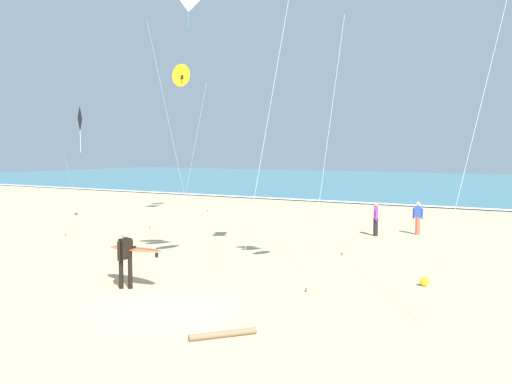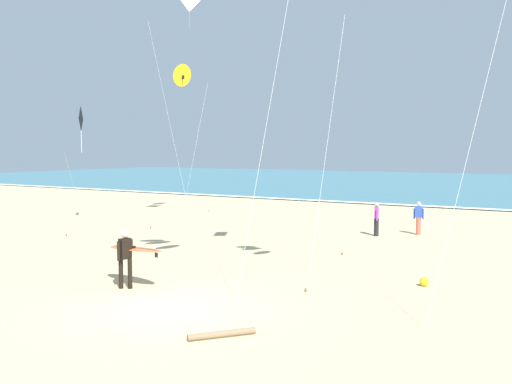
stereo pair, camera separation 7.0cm
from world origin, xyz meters
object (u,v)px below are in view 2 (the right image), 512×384
object	(u,v)px
kite_diamond_charcoal_mid	(81,122)
bystander_blue_top	(419,218)
surfer_lead	(130,252)
beach_ball	(424,282)
kite_diamond_ivory_far	(188,5)
bystander_purple_top	(376,219)
driftwood_log	(222,334)
kite_delta_golden_near	(182,76)

from	to	relation	value
kite_diamond_charcoal_mid	bystander_blue_top	distance (m)	18.38
surfer_lead	beach_ball	xyz separation A→B (m)	(7.39, 4.61, -0.91)
kite_diamond_charcoal_mid	kite_diamond_ivory_far	xyz separation A→B (m)	(5.22, 2.82, 6.13)
kite_diamond_ivory_far	beach_ball	xyz separation A→B (m)	(14.49, -7.37, -11.56)
bystander_purple_top	kite_diamond_charcoal_mid	bearing A→B (deg)	-164.87
bystander_purple_top	kite_diamond_ivory_far	bearing A→B (deg)	-172.62
surfer_lead	kite_diamond_ivory_far	world-z (taller)	kite_diamond_ivory_far
kite_diamond_charcoal_mid	beach_ball	xyz separation A→B (m)	(19.71, -4.55, -5.43)
kite_diamond_ivory_far	bystander_blue_top	xyz separation A→B (m)	(11.65, 2.70, -10.89)
kite_diamond_charcoal_mid	driftwood_log	world-z (taller)	kite_diamond_charcoal_mid
kite_diamond_ivory_far	beach_ball	bearing A→B (deg)	-26.95
driftwood_log	bystander_blue_top	bearing A→B (deg)	90.92
kite_delta_golden_near	bystander_purple_top	xyz separation A→B (m)	(13.43, -2.34, -7.84)
kite_diamond_ivory_far	bystander_purple_top	size ratio (longest dim) A/B	8.04
kite_diamond_charcoal_mid	kite_diamond_ivory_far	bearing A→B (deg)	28.43
surfer_lead	kite_diamond_charcoal_mid	xyz separation A→B (m)	(-12.32, 9.15, 4.52)
kite_delta_golden_near	kite_diamond_charcoal_mid	world-z (taller)	kite_delta_golden_near
beach_ball	driftwood_log	xyz separation A→B (m)	(-2.57, -6.86, -0.07)
kite_delta_golden_near	bystander_blue_top	distance (m)	16.98
kite_diamond_charcoal_mid	surfer_lead	bearing A→B (deg)	-36.61
beach_ball	surfer_lead	bearing A→B (deg)	-148.07
bystander_blue_top	surfer_lead	bearing A→B (deg)	-107.22
kite_delta_golden_near	bystander_blue_top	world-z (taller)	kite_delta_golden_near
kite_delta_golden_near	beach_ball	distance (m)	22.66
kite_diamond_charcoal_mid	beach_ball	size ratio (longest dim) A/B	22.90
kite_delta_golden_near	kite_diamond_charcoal_mid	distance (m)	7.39
kite_diamond_charcoal_mid	kite_delta_golden_near	bearing A→B (deg)	74.15
kite_diamond_charcoal_mid	bystander_purple_top	distance (m)	16.51
bystander_blue_top	driftwood_log	distance (m)	16.94
kite_diamond_ivory_far	bystander_purple_top	world-z (taller)	kite_diamond_ivory_far
bystander_blue_top	driftwood_log	bearing A→B (deg)	-89.08
bystander_purple_top	driftwood_log	bearing A→B (deg)	-83.11
kite_diamond_ivory_far	beach_ball	distance (m)	19.95
surfer_lead	bystander_blue_top	size ratio (longest dim) A/B	1.47
kite_delta_golden_near	beach_ball	size ratio (longest dim) A/B	33.48
bystander_purple_top	driftwood_log	size ratio (longest dim) A/B	1.05
kite_delta_golden_near	kite_diamond_ivory_far	bearing A→B (deg)	-47.12
beach_ball	driftwood_log	size ratio (longest dim) A/B	0.19
kite_delta_golden_near	driftwood_log	distance (m)	25.04
driftwood_log	beach_ball	bearing A→B (deg)	69.42
driftwood_log	bystander_purple_top	bearing A→B (deg)	96.89
bystander_purple_top	driftwood_log	xyz separation A→B (m)	(1.88, -15.53, -0.74)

